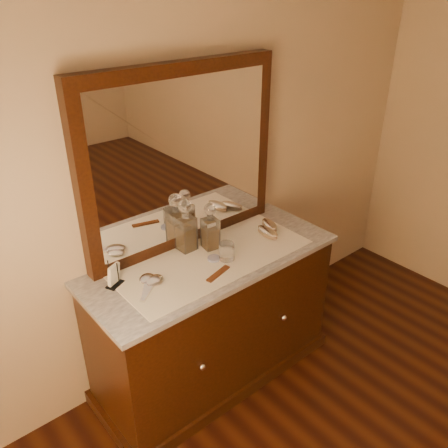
{
  "coord_description": "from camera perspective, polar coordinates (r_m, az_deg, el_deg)",
  "views": [
    {
      "loc": [
        -1.32,
        0.27,
        2.21
      ],
      "look_at": [
        0.0,
        1.85,
        1.1
      ],
      "focal_mm": 37.01,
      "sensor_mm": 36.0,
      "label": 1
    }
  ],
  "objects": [
    {
      "name": "dresser_cabinet",
      "position": [
        2.8,
        -1.34,
        -11.77
      ],
      "size": [
        1.4,
        0.55,
        0.82
      ],
      "primitive_type": "cube",
      "color": "black",
      "rests_on": "floor"
    },
    {
      "name": "dresser_plinth",
      "position": [
        3.05,
        -1.26,
        -17.1
      ],
      "size": [
        1.46,
        0.59,
        0.08
      ],
      "primitive_type": "cube",
      "color": "black",
      "rests_on": "floor"
    },
    {
      "name": "knob_left",
      "position": [
        2.47,
        -2.71,
        -17.2
      ],
      "size": [
        0.04,
        0.04,
        0.04
      ],
      "primitive_type": "sphere",
      "color": "silver",
      "rests_on": "dresser_cabinet"
    },
    {
      "name": "knob_right",
      "position": [
        2.77,
        7.38,
        -11.38
      ],
      "size": [
        0.04,
        0.04,
        0.04
      ],
      "primitive_type": "sphere",
      "color": "silver",
      "rests_on": "dresser_cabinet"
    },
    {
      "name": "marble_top",
      "position": [
        2.54,
        -1.45,
        -4.43
      ],
      "size": [
        1.44,
        0.59,
        0.03
      ],
      "primitive_type": "cube",
      "color": "silver",
      "rests_on": "dresser_cabinet"
    },
    {
      "name": "mirror_frame",
      "position": [
        2.49,
        -5.15,
        7.98
      ],
      "size": [
        1.2,
        0.08,
        1.0
      ],
      "primitive_type": "cube",
      "color": "black",
      "rests_on": "marble_top"
    },
    {
      "name": "mirror_glass",
      "position": [
        2.46,
        -4.69,
        7.78
      ],
      "size": [
        1.06,
        0.01,
        0.86
      ],
      "primitive_type": "cube",
      "color": "white",
      "rests_on": "marble_top"
    },
    {
      "name": "lace_runner",
      "position": [
        2.52,
        -1.17,
        -4.3
      ],
      "size": [
        1.1,
        0.45,
        0.0
      ],
      "primitive_type": "cube",
      "color": "white",
      "rests_on": "marble_top"
    },
    {
      "name": "pin_dish",
      "position": [
        2.51,
        -1.25,
        -4.27
      ],
      "size": [
        0.09,
        0.09,
        0.01
      ],
      "primitive_type": "cylinder",
      "rotation": [
        0.0,
        0.0,
        0.35
      ],
      "color": "white",
      "rests_on": "lace_runner"
    },
    {
      "name": "comb",
      "position": [
        2.39,
        -0.72,
        -6.15
      ],
      "size": [
        0.17,
        0.07,
        0.01
      ],
      "primitive_type": "cube",
      "rotation": [
        0.0,
        0.0,
        0.26
      ],
      "color": "brown",
      "rests_on": "lace_runner"
    },
    {
      "name": "napkin_rack",
      "position": [
        2.36,
        -13.43,
        -6.24
      ],
      "size": [
        0.11,
        0.09,
        0.14
      ],
      "color": "black",
      "rests_on": "marble_top"
    },
    {
      "name": "decanter_left",
      "position": [
        2.55,
        -4.72,
        -0.79
      ],
      "size": [
        0.1,
        0.1,
        0.31
      ],
      "color": "#9B6216",
      "rests_on": "lace_runner"
    },
    {
      "name": "decanter_right",
      "position": [
        2.57,
        -1.7,
        -0.86
      ],
      "size": [
        0.09,
        0.09,
        0.27
      ],
      "color": "#9B6216",
      "rests_on": "lace_runner"
    },
    {
      "name": "brush_near",
      "position": [
        2.73,
        5.41,
        -1.03
      ],
      "size": [
        0.09,
        0.17,
        0.04
      ],
      "color": "#927459",
      "rests_on": "lace_runner"
    },
    {
      "name": "brush_far",
      "position": [
        2.81,
        5.64,
        -0.15
      ],
      "size": [
        0.11,
        0.17,
        0.04
      ],
      "color": "#927459",
      "rests_on": "lace_runner"
    },
    {
      "name": "hand_mirror_outer",
      "position": [
        2.36,
        -9.5,
        -6.91
      ],
      "size": [
        0.16,
        0.19,
        0.02
      ],
      "color": "silver",
      "rests_on": "lace_runner"
    },
    {
      "name": "hand_mirror_inner",
      "position": [
        2.34,
        -8.72,
        -7.16
      ],
      "size": [
        0.21,
        0.18,
        0.02
      ],
      "color": "silver",
      "rests_on": "lace_runner"
    },
    {
      "name": "tumblers",
      "position": [
        2.49,
        0.33,
        -3.39
      ],
      "size": [
        0.09,
        0.09,
        0.1
      ],
      "color": "white",
      "rests_on": "lace_runner"
    }
  ]
}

